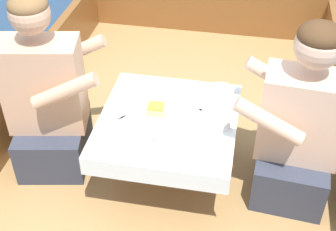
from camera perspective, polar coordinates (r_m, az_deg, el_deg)
The scene contains 22 objects.
ground_plane at distance 2.94m, azimuth 0.26°, elevation -10.49°, with size 60.00×60.00×0.00m, color navy.
boat_deck at distance 2.82m, azimuth 0.27°, elevation -8.31°, with size 1.98×3.33×0.33m, color #A87F4C.
gunwale_port at distance 2.87m, azimuth -18.91°, elevation -0.51°, with size 0.06×3.33×0.36m, color brown.
bow_coaming at distance 3.93m, azimuth 4.80°, elevation 12.96°, with size 1.86×0.06×0.42m, color brown.
cockpit_table at distance 2.41m, azimuth 0.00°, elevation -1.12°, with size 0.70×0.73×0.39m.
person_port at distance 2.56m, azimuth -14.43°, elevation 1.67°, with size 0.58×0.52×1.01m.
person_starboard at distance 2.39m, azimuth 15.60°, elevation -1.73°, with size 0.55×0.47×0.98m.
plate_sandwich at distance 2.41m, azimuth -1.46°, elevation 0.28°, with size 0.17×0.17×0.01m.
plate_bread at distance 2.18m, azimuth 4.49°, elevation -4.83°, with size 0.16×0.16×0.01m.
sandwich at distance 2.40m, azimuth -1.47°, elevation 0.79°, with size 0.10×0.09×0.05m.
bowl_port_near at distance 2.59m, azimuth -2.84°, elevation 3.70°, with size 0.11×0.11×0.04m.
bowl_starboard_near at distance 2.35m, azimuth 6.27°, elevation -0.72°, with size 0.12×0.12×0.04m.
bowl_center_far at distance 2.55m, azimuth 6.44°, elevation 2.91°, with size 0.14×0.14×0.04m.
coffee_cup_port at distance 2.24m, azimuth -3.24°, elevation -2.33°, with size 0.11×0.08×0.07m.
coffee_cup_starboard at distance 2.49m, azimuth -4.16°, elevation 2.29°, with size 0.09×0.06×0.06m.
coffee_cup_center at distance 2.22m, azimuth -7.68°, elevation -3.33°, with size 0.11×0.08×0.05m.
tin_can at distance 2.37m, azimuth 3.03°, elevation 0.19°, with size 0.07×0.07×0.05m.
utensil_spoon_starboard at distance 2.35m, azimuth 2.61°, elevation -1.10°, with size 0.10×0.16×0.01m.
utensil_knife_starboard at distance 2.39m, azimuth -6.11°, elevation -0.47°, with size 0.13×0.13×0.00m.
utensil_fork_starboard at distance 2.43m, azimuth 4.95°, elevation 0.41°, with size 0.17×0.05×0.00m.
utensil_spoon_center at distance 2.25m, azimuth 1.54°, elevation -3.18°, with size 0.07×0.17×0.01m.
utensil_spoon_port at distance 2.44m, azimuth -4.61°, elevation 0.52°, with size 0.09×0.16×0.01m.
Camera 1 is at (0.35, -1.90, 2.21)m, focal length 50.00 mm.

